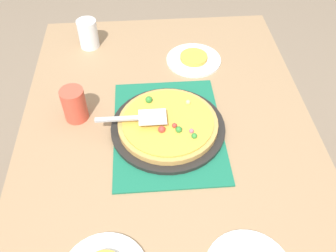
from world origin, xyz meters
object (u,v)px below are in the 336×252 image
(pizza_server, at_px, (138,118))
(pizza, at_px, (168,123))
(pizza_pan, at_px, (168,127))
(cup_far, at_px, (88,34))
(served_slice_right, at_px, (194,57))
(cup_near, at_px, (74,104))
(plate_far_right, at_px, (194,60))

(pizza_server, bearing_deg, pizza, 90.08)
(pizza_pan, distance_m, cup_far, 0.59)
(served_slice_right, relative_size, cup_near, 0.92)
(plate_far_right, distance_m, pizza_server, 0.44)
(pizza, height_order, plate_far_right, pizza)
(pizza, bearing_deg, cup_far, -150.02)
(pizza, distance_m, pizza_server, 0.10)
(cup_near, bearing_deg, plate_far_right, 123.03)
(pizza_pan, bearing_deg, served_slice_right, 160.41)
(pizza, relative_size, cup_near, 2.75)
(pizza_pan, height_order, cup_near, cup_near)
(pizza_pan, relative_size, served_slice_right, 3.45)
(pizza_pan, relative_size, pizza_server, 1.65)
(pizza_server, bearing_deg, cup_near, -111.95)
(served_slice_right, bearing_deg, pizza_server, -31.74)
(plate_far_right, bearing_deg, pizza, -19.61)
(plate_far_right, bearing_deg, pizza_server, -31.74)
(plate_far_right, bearing_deg, cup_far, -107.81)
(pizza, xyz_separation_m, cup_far, (-0.51, -0.29, 0.03))
(pizza, distance_m, cup_far, 0.59)
(pizza_server, bearing_deg, cup_far, -158.95)
(plate_far_right, bearing_deg, served_slice_right, 0.00)
(served_slice_right, relative_size, cup_far, 0.92)
(served_slice_right, xyz_separation_m, pizza_server, (0.37, -0.23, 0.05))
(served_slice_right, bearing_deg, pizza, -19.61)
(pizza_server, bearing_deg, served_slice_right, 148.26)
(served_slice_right, height_order, cup_near, cup_near)
(pizza, xyz_separation_m, cup_near, (-0.09, -0.31, 0.03))
(pizza_server, bearing_deg, plate_far_right, 148.26)
(cup_far, relative_size, pizza_server, 0.52)
(cup_far, bearing_deg, pizza, 29.98)
(cup_far, bearing_deg, plate_far_right, 72.19)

